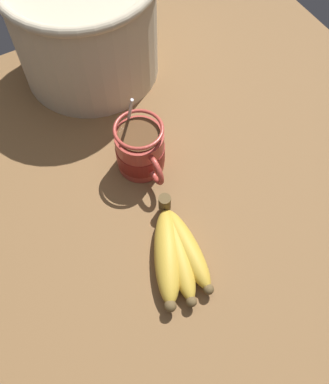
# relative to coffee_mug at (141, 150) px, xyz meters

# --- Properties ---
(table) EXTENTS (0.96, 0.96, 0.03)m
(table) POSITION_rel_coffee_mug_xyz_m (0.09, 0.04, -0.06)
(table) COLOR brown
(table) RESTS_ON ground
(coffee_mug) EXTENTS (0.14, 0.08, 0.15)m
(coffee_mug) POSITION_rel_coffee_mug_xyz_m (0.00, 0.00, 0.00)
(coffee_mug) COLOR #B23D33
(coffee_mug) RESTS_ON table
(banana_bunch) EXTENTS (0.17, 0.11, 0.04)m
(banana_bunch) POSITION_rel_coffee_mug_xyz_m (0.18, -0.03, -0.02)
(banana_bunch) COLOR brown
(banana_bunch) RESTS_ON table
(woven_basket) EXTENTS (0.28, 0.28, 0.20)m
(woven_basket) POSITION_rel_coffee_mug_xyz_m (-0.26, 0.02, 0.06)
(woven_basket) COLOR beige
(woven_basket) RESTS_ON table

